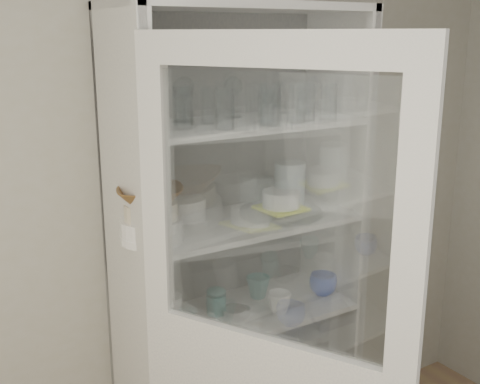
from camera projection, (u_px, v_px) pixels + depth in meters
wall_back at (171, 204)px, 2.51m from camera, size 3.60×0.02×2.60m
pantry_cabinet at (232, 287)px, 2.57m from camera, size 1.00×0.45×2.10m
tumbler_0 at (156, 113)px, 2.00m from camera, size 0.09×0.09×0.15m
tumbler_1 at (224, 109)px, 2.11m from camera, size 0.09×0.09×0.14m
tumbler_2 at (270, 104)px, 2.19m from camera, size 0.09×0.09×0.15m
tumbler_3 at (297, 103)px, 2.27m from camera, size 0.10×0.10×0.15m
tumbler_4 at (266, 107)px, 2.24m from camera, size 0.08×0.08×0.12m
tumbler_5 at (306, 101)px, 2.32m from camera, size 0.10×0.10×0.15m
tumbler_6 at (329, 101)px, 2.35m from camera, size 0.09×0.09×0.14m
tumbler_7 at (142, 111)px, 2.09m from camera, size 0.08×0.08×0.13m
tumbler_8 at (183, 107)px, 2.17m from camera, size 0.07×0.07×0.14m
tumbler_9 at (210, 105)px, 2.24m from camera, size 0.07×0.07×0.13m
goblet_0 at (184, 97)px, 2.28m from camera, size 0.08×0.08×0.19m
goblet_1 at (233, 95)px, 2.40m from camera, size 0.08×0.08×0.18m
goblet_2 at (288, 93)px, 2.53m from camera, size 0.07×0.07×0.17m
goblet_3 at (313, 92)px, 2.57m from camera, size 0.07×0.07×0.17m
plate_stack_front at (152, 230)px, 2.17m from camera, size 0.23×0.23×0.08m
plate_stack_back at (182, 208)px, 2.44m from camera, size 0.19×0.19×0.08m
cream_bowl at (151, 211)px, 2.15m from camera, size 0.25×0.25×0.06m
terracotta_bowl at (150, 195)px, 2.13m from camera, size 0.31×0.31×0.06m
glass_platter at (281, 212)px, 2.50m from camera, size 0.46×0.46×0.02m
yellow_trivet at (281, 208)px, 2.49m from camera, size 0.19×0.19×0.01m
white_ramekin at (281, 199)px, 2.48m from camera, size 0.16×0.16×0.07m
grey_bowl_stack at (290, 185)px, 2.56m from camera, size 0.13×0.13×0.20m
mug_blue at (323, 284)px, 2.67m from camera, size 0.15×0.15×0.09m
mug_teal at (258, 287)px, 2.64m from camera, size 0.12×0.12×0.10m
mug_white at (279, 303)px, 2.49m from camera, size 0.11×0.11×0.09m
teal_jar at (216, 302)px, 2.49m from camera, size 0.08×0.08×0.10m
measuring_cups at (234, 313)px, 2.46m from camera, size 0.10×0.10×0.04m
white_canister at (169, 310)px, 2.39m from camera, size 0.12×0.12×0.12m
tin_box at (276, 375)px, 2.72m from camera, size 0.22×0.17×0.06m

